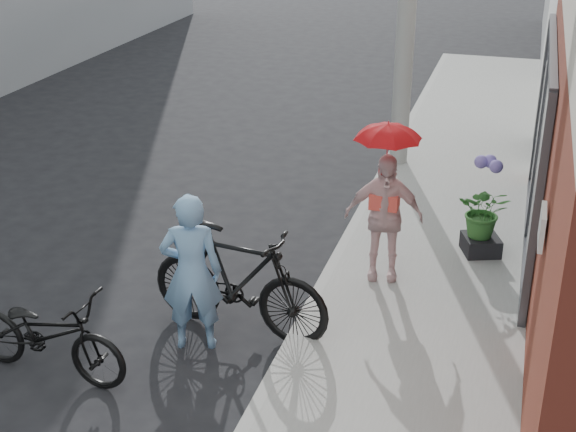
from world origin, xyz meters
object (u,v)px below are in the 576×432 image
at_px(kimono_woman, 384,217).
at_px(bike_right, 239,281).
at_px(bike_left, 46,334).
at_px(officer, 192,273).
at_px(planter, 481,245).

bearing_deg(kimono_woman, bike_right, -140.99).
xyz_separation_m(bike_left, kimono_woman, (2.70, 2.66, 0.42)).
height_order(officer, bike_right, officer).
height_order(officer, planter, officer).
height_order(kimono_woman, planter, kimono_woman).
bearing_deg(bike_right, kimono_woman, -33.82).
xyz_separation_m(officer, kimono_woman, (1.57, 1.79, 0.03)).
bearing_deg(bike_left, officer, -47.79).
relative_size(bike_right, planter, 4.77).
height_order(officer, bike_left, officer).
xyz_separation_m(officer, planter, (2.63, 2.72, -0.60)).
relative_size(bike_right, kimono_woman, 1.33).
bearing_deg(officer, planter, -152.05).
relative_size(bike_left, planter, 4.13).
bearing_deg(kimono_woman, officer, -141.43).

